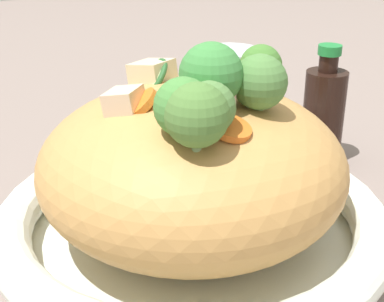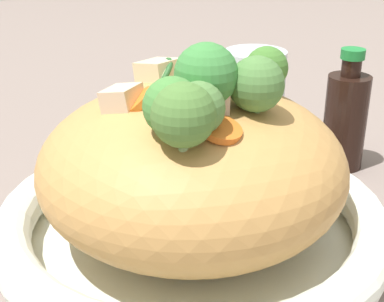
% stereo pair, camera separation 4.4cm
% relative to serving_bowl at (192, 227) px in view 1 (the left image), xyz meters
% --- Properties ---
extents(ground_plane, '(3.00, 3.00, 0.00)m').
position_rel_serving_bowl_xyz_m(ground_plane, '(0.00, 0.00, -0.03)').
color(ground_plane, gray).
extents(serving_bowl, '(0.33, 0.33, 0.05)m').
position_rel_serving_bowl_xyz_m(serving_bowl, '(0.00, 0.00, 0.00)').
color(serving_bowl, white).
rests_on(serving_bowl, ground_plane).
extents(noodle_heap, '(0.25, 0.25, 0.13)m').
position_rel_serving_bowl_xyz_m(noodle_heap, '(0.00, -0.00, 0.06)').
color(noodle_heap, tan).
rests_on(noodle_heap, serving_bowl).
extents(broccoli_florets, '(0.13, 0.14, 0.07)m').
position_rel_serving_bowl_xyz_m(broccoli_florets, '(-0.04, -0.00, 0.13)').
color(broccoli_florets, '#99BD70').
rests_on(broccoli_florets, serving_bowl).
extents(carrot_coins, '(0.11, 0.12, 0.02)m').
position_rel_serving_bowl_xyz_m(carrot_coins, '(-0.03, 0.00, 0.12)').
color(carrot_coins, orange).
rests_on(carrot_coins, serving_bowl).
extents(zucchini_slices, '(0.09, 0.08, 0.04)m').
position_rel_serving_bowl_xyz_m(zucchini_slices, '(0.03, -0.00, 0.12)').
color(zucchini_slices, beige).
rests_on(zucchini_slices, serving_bowl).
extents(chicken_chunks, '(0.12, 0.08, 0.03)m').
position_rel_serving_bowl_xyz_m(chicken_chunks, '(0.01, 0.02, 0.12)').
color(chicken_chunks, beige).
rests_on(chicken_chunks, serving_bowl).
extents(soy_sauce_bottle, '(0.05, 0.05, 0.14)m').
position_rel_serving_bowl_xyz_m(soy_sauce_bottle, '(0.12, -0.22, 0.03)').
color(soy_sauce_bottle, black).
rests_on(soy_sauce_bottle, ground_plane).
extents(drinking_glass, '(0.08, 0.08, 0.11)m').
position_rel_serving_bowl_xyz_m(drinking_glass, '(0.24, -0.16, 0.03)').
color(drinking_glass, silver).
rests_on(drinking_glass, ground_plane).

